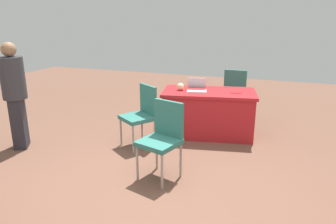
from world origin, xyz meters
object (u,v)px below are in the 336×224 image
(person_presenter, at_px, (15,91))
(laptop_silver, at_px, (197,89))
(chair_near_front, at_px, (236,90))
(yarn_ball, at_px, (181,87))
(table_foreground, at_px, (208,113))
(chair_aisle, at_px, (141,112))
(chair_tucked_left, at_px, (163,135))
(scissors_red, at_px, (236,93))

(person_presenter, height_order, laptop_silver, person_presenter)
(chair_near_front, bearing_deg, yarn_ball, -120.91)
(table_foreground, height_order, yarn_ball, yarn_ball)
(table_foreground, relative_size, chair_aisle, 1.74)
(chair_tucked_left, height_order, yarn_ball, chair_tucked_left)
(chair_tucked_left, bearing_deg, table_foreground, -79.83)
(chair_near_front, relative_size, laptop_silver, 2.56)
(person_presenter, height_order, yarn_ball, person_presenter)
(chair_tucked_left, relative_size, scissors_red, 5.33)
(chair_near_front, relative_size, person_presenter, 0.60)
(chair_near_front, xyz_separation_m, person_presenter, (2.86, 2.60, 0.33))
(table_foreground, bearing_deg, chair_aisle, 43.84)
(chair_tucked_left, bearing_deg, person_presenter, 13.37)
(chair_near_front, height_order, scissors_red, chair_near_front)
(person_presenter, height_order, scissors_red, person_presenter)
(scissors_red, bearing_deg, table_foreground, -28.46)
(laptop_silver, distance_m, yarn_ball, 0.27)
(yarn_ball, bearing_deg, chair_tucked_left, 99.77)
(table_foreground, relative_size, yarn_ball, 13.66)
(chair_near_front, relative_size, chair_aisle, 1.02)
(chair_tucked_left, bearing_deg, chair_near_front, -83.13)
(chair_tucked_left, relative_size, chair_aisle, 1.02)
(chair_tucked_left, height_order, person_presenter, person_presenter)
(chair_near_front, height_order, person_presenter, person_presenter)
(table_foreground, bearing_deg, person_presenter, 30.60)
(laptop_silver, distance_m, scissors_red, 0.64)
(scissors_red, bearing_deg, yarn_ball, -21.48)
(chair_aisle, bearing_deg, chair_tucked_left, 162.78)
(table_foreground, relative_size, chair_near_front, 1.70)
(scissors_red, bearing_deg, laptop_silver, -22.95)
(chair_tucked_left, relative_size, person_presenter, 0.60)
(chair_near_front, relative_size, yarn_ball, 8.04)
(scissors_red, bearing_deg, chair_tucked_left, 41.32)
(chair_aisle, xyz_separation_m, yarn_ball, (-0.40, -0.72, 0.28))
(chair_near_front, distance_m, person_presenter, 3.88)
(chair_tucked_left, height_order, scissors_red, chair_tucked_left)
(chair_aisle, height_order, yarn_ball, chair_aisle)
(person_presenter, bearing_deg, scissors_red, 85.52)
(person_presenter, xyz_separation_m, yarn_ball, (-2.11, -1.42, -0.07))
(person_presenter, bearing_deg, yarn_ball, 92.74)
(chair_tucked_left, bearing_deg, chair_aisle, -34.84)
(chair_near_front, distance_m, chair_tucked_left, 2.79)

